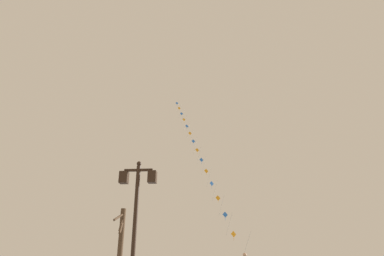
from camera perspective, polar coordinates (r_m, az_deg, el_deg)
twin_lantern_lamp_post at (r=10.82m, az=-10.00°, el=-12.95°), size 1.26×0.28×4.50m
kite_train at (r=31.53m, az=1.02°, el=-4.19°), size 7.28×19.36×21.80m
bare_tree at (r=19.65m, az=-12.79°, el=-19.64°), size 0.52×1.48×4.19m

